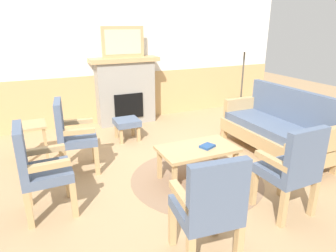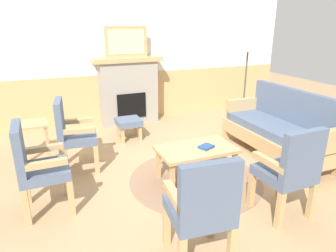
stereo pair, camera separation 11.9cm
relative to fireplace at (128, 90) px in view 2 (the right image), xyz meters
The scene contains 15 objects.
ground_plane 2.44m from the fireplace, 90.00° to the right, with size 14.00×14.00×0.00m, color tan.
wall_back 0.70m from the fireplace, 90.00° to the left, with size 7.20×0.14×2.70m.
fireplace is the anchor object (origin of this frame).
framed_picture 0.91m from the fireplace, 90.00° to the left, with size 0.80×0.04×0.56m.
couch 2.90m from the fireplace, 55.78° to the right, with size 0.70×1.80×0.98m.
coffee_table 2.61m from the fireplace, 87.14° to the right, with size 0.96×0.56×0.44m.
round_rug 2.68m from the fireplace, 87.14° to the right, with size 1.69×1.69×0.01m, color #896B51.
book_on_table 2.66m from the fireplace, 84.80° to the right, with size 0.17×0.13×0.03m, color navy.
footstool 1.01m from the fireplace, 106.37° to the right, with size 0.40×0.40×0.36m.
armchair_near_fireplace 2.11m from the fireplace, 126.36° to the right, with size 0.54×0.54×0.98m.
armchair_by_window_left 3.06m from the fireplace, 123.49° to the right, with size 0.49×0.49×0.98m.
armchair_front_left 3.87m from the fireplace, 97.13° to the right, with size 0.53×0.53×0.98m.
armchair_front_center 3.67m from the fireplace, 80.15° to the right, with size 0.49×0.49×0.98m.
side_table 2.09m from the fireplace, 147.42° to the right, with size 0.44×0.44×0.55m.
floor_lamp_by_couch 2.34m from the fireplace, 33.26° to the right, with size 0.36×0.36×1.68m.
Camera 2 is at (-1.51, -3.24, 1.91)m, focal length 31.94 mm.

